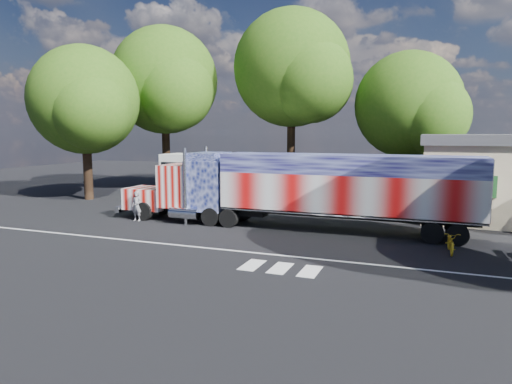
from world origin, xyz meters
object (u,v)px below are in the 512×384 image
(coach_bus, at_px, (242,179))
(tree_nw_a, at_px, (166,81))
(bicycle, at_px, (451,242))
(tree_ne_a, at_px, (410,105))
(tree_w_a, at_px, (85,101))
(woman, at_px, (137,206))
(tree_n_mid, at_px, (293,69))
(semi_truck, at_px, (299,188))

(coach_bus, xyz_separation_m, tree_nw_a, (-9.33, 4.76, 7.96))
(bicycle, relative_size, tree_ne_a, 0.16)
(bicycle, height_order, tree_nw_a, tree_nw_a)
(bicycle, relative_size, tree_w_a, 0.15)
(woman, relative_size, tree_ne_a, 0.15)
(tree_ne_a, distance_m, tree_n_mid, 10.13)
(tree_nw_a, bearing_deg, tree_ne_a, 8.54)
(tree_n_mid, height_order, tree_w_a, tree_n_mid)
(tree_w_a, bearing_deg, bicycle, -15.90)
(tree_ne_a, height_order, tree_w_a, tree_w_a)
(bicycle, distance_m, tree_nw_a, 29.00)
(woman, bearing_deg, tree_n_mid, 72.98)
(semi_truck, bearing_deg, coach_bus, 132.34)
(coach_bus, height_order, woman, coach_bus)
(tree_ne_a, bearing_deg, semi_truck, -108.70)
(woman, xyz_separation_m, tree_w_a, (-8.87, 6.20, 6.89))
(semi_truck, xyz_separation_m, coach_bus, (-6.32, 6.93, -0.39))
(bicycle, bearing_deg, coach_bus, 141.59)
(tree_ne_a, bearing_deg, tree_w_a, -157.10)
(semi_truck, xyz_separation_m, tree_n_mid, (-4.57, 14.26, 8.42))
(woman, distance_m, tree_w_a, 12.83)
(woman, height_order, tree_ne_a, tree_ne_a)
(coach_bus, bearing_deg, tree_nw_a, 152.97)
(tree_n_mid, bearing_deg, woman, -108.37)
(tree_nw_a, distance_m, tree_w_a, 7.79)
(bicycle, xyz_separation_m, tree_w_a, (-26.36, 7.51, 7.30))
(coach_bus, bearing_deg, bicycle, -34.48)
(bicycle, bearing_deg, tree_w_a, 160.17)
(coach_bus, bearing_deg, semi_truck, -47.66)
(semi_truck, bearing_deg, tree_nw_a, 143.23)
(semi_truck, xyz_separation_m, tree_nw_a, (-15.65, 11.69, 7.57))
(bicycle, bearing_deg, tree_nw_a, 144.43)
(tree_n_mid, distance_m, tree_w_a, 17.21)
(coach_bus, distance_m, tree_nw_a, 13.16)
(tree_nw_a, bearing_deg, semi_truck, -36.77)
(tree_w_a, bearing_deg, tree_nw_a, 66.49)
(semi_truck, height_order, bicycle, semi_truck)
(tree_w_a, bearing_deg, woman, -34.93)
(tree_nw_a, bearing_deg, woman, -65.81)
(woman, distance_m, tree_n_mid, 19.19)
(semi_truck, relative_size, tree_nw_a, 1.43)
(woman, height_order, tree_nw_a, tree_nw_a)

